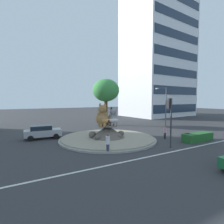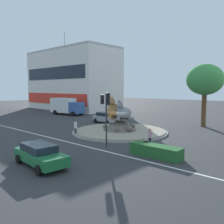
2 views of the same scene
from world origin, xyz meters
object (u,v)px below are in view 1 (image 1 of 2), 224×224
office_tower (158,59)px  pedestrian_white_shirt (108,143)px  streetlight_arm (165,104)px  pedestrian_pink_shirt (165,132)px  cat_statue_tabby (102,117)px  broadleaf_tree_behind_island (106,91)px  cat_statue_grey (113,118)px  parked_car_right (43,132)px  traffic_light_mast (170,112)px  litter_bin (187,137)px

office_tower → pedestrian_white_shirt: size_ratio=18.80×
streetlight_arm → pedestrian_white_shirt: size_ratio=3.89×
pedestrian_pink_shirt → streetlight_arm: bearing=68.6°
cat_statue_tabby → broadleaf_tree_behind_island: bearing=174.3°
cat_statue_grey → streetlight_arm: size_ratio=0.33×
cat_statue_grey → parked_car_right: 8.56m
office_tower → traffic_light_mast: bearing=-136.9°
office_tower → pedestrian_pink_shirt: office_tower is taller
cat_statue_grey → litter_bin: cat_statue_grey is taller
traffic_light_mast → broadleaf_tree_behind_island: broadleaf_tree_behind_island is taller
broadleaf_tree_behind_island → pedestrian_pink_shirt: bearing=-88.0°
pedestrian_pink_shirt → parked_car_right: 14.59m
cat_statue_grey → pedestrian_pink_shirt: bearing=87.5°
cat_statue_grey → litter_bin: size_ratio=2.48×
office_tower → pedestrian_pink_shirt: 35.20m
traffic_light_mast → litter_bin: 4.90m
pedestrian_white_shirt → cat_statue_grey: bearing=-162.7°
cat_statue_grey → parked_car_right: (-7.09, 4.50, -1.66)m
traffic_light_mast → pedestrian_white_shirt: (-6.03, 1.42, -2.60)m
broadleaf_tree_behind_island → pedestrian_pink_shirt: (0.48, -13.95, -5.46)m
pedestrian_pink_shirt → litter_bin: (1.11, -2.21, -0.38)m
broadleaf_tree_behind_island → pedestrian_white_shirt: broadleaf_tree_behind_island is taller
cat_statue_tabby → cat_statue_grey: bearing=108.0°
broadleaf_tree_behind_island → litter_bin: broadleaf_tree_behind_island is taller
streetlight_arm → pedestrian_pink_shirt: bearing=58.5°
cat_statue_tabby → pedestrian_pink_shirt: size_ratio=1.72×
cat_statue_grey → pedestrian_pink_shirt: cat_statue_grey is taller
office_tower → pedestrian_white_shirt: bearing=-144.8°
parked_car_right → broadleaf_tree_behind_island: bearing=33.6°
cat_statue_tabby → broadleaf_tree_behind_island: (6.35, 10.95, 3.63)m
cat_statue_grey → office_tower: bearing=151.9°
litter_bin → broadleaf_tree_behind_island: bearing=95.6°
pedestrian_white_shirt → broadleaf_tree_behind_island: bearing=-155.3°
cat_statue_tabby → streetlight_arm: bearing=131.1°
cat_statue_grey → traffic_light_mast: (2.90, -5.86, 1.03)m
litter_bin → cat_statue_grey: bearing=142.6°
cat_statue_grey → parked_car_right: size_ratio=0.52×
streetlight_arm → litter_bin: 12.14m
cat_statue_tabby → office_tower: bearing=149.9°
cat_statue_tabby → cat_statue_grey: size_ratio=1.21×
streetlight_arm → parked_car_right: (-20.29, -0.02, -3.11)m
cat_statue_grey → traffic_light_mast: bearing=51.1°
cat_statue_tabby → streetlight_arm: 15.22m
parked_car_right → pedestrian_pink_shirt: bearing=-25.2°
streetlight_arm → pedestrian_pink_shirt: streetlight_arm is taller
office_tower → pedestrian_pink_shirt: (-21.47, -23.21, -15.47)m
cat_statue_tabby → traffic_light_mast: (4.22, -6.01, 0.86)m
streetlight_arm → pedestrian_white_shirt: (-16.33, -8.97, -3.02)m
cat_statue_tabby → pedestrian_white_shirt: cat_statue_tabby is taller
pedestrian_white_shirt → parked_car_right: 9.78m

